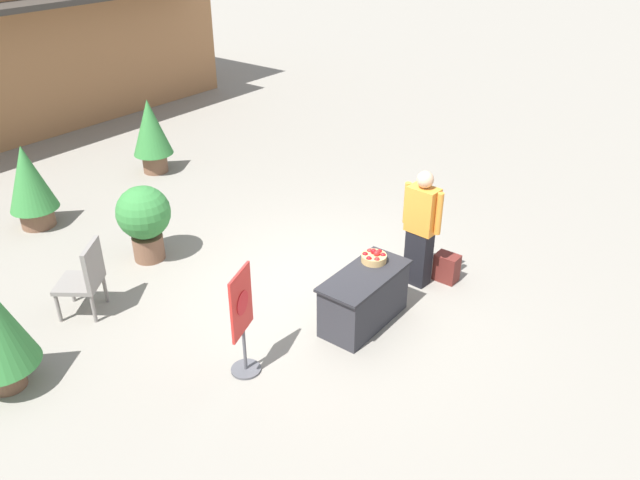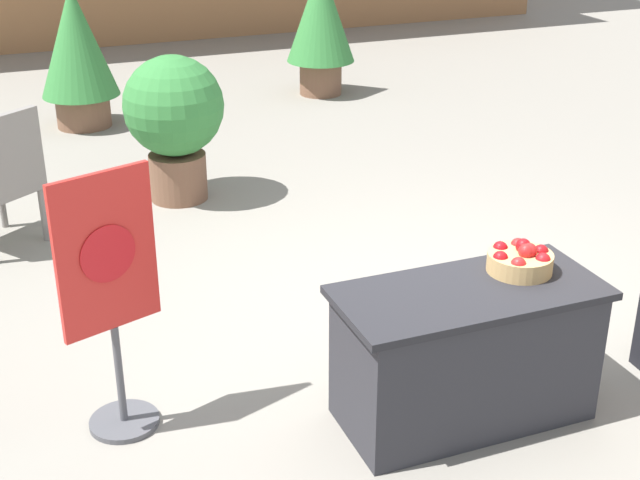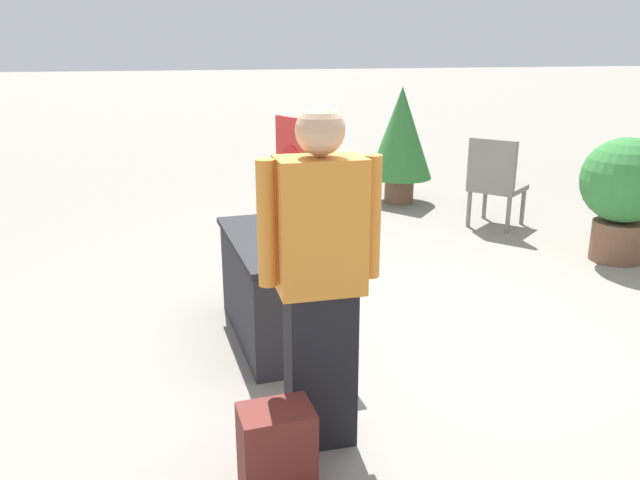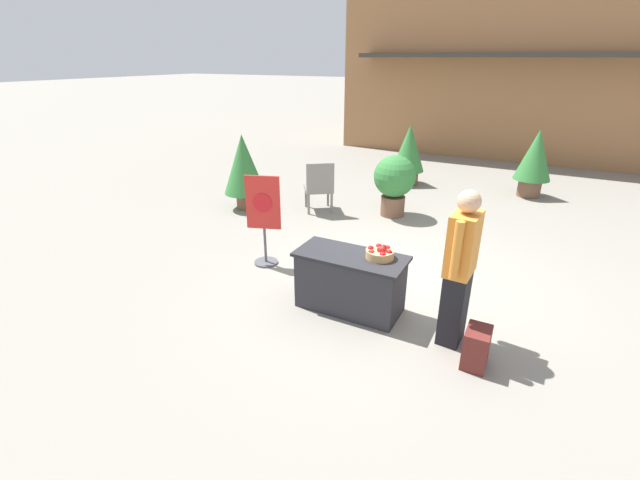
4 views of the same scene
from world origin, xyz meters
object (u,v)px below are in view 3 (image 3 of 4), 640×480
display_table (277,288)px  potted_plant_near_left (401,136)px  backpack (277,449)px  patio_chair (495,180)px  apple_basket (301,242)px  poster_board (292,186)px  potted_plant_near_right (624,189)px  person_visitor (320,280)px

display_table → potted_plant_near_left: (-3.53, 2.55, 0.52)m
backpack → potted_plant_near_left: (-5.12, 2.94, 0.69)m
patio_chair → apple_basket: bearing=-177.2°
backpack → poster_board: size_ratio=0.30×
potted_plant_near_left → potted_plant_near_right: size_ratio=1.27×
person_visitor → backpack: (0.31, -0.31, -0.69)m
patio_chair → potted_plant_near_left: (-1.47, -0.51, 0.33)m
patio_chair → display_table: bearing=177.9°
apple_basket → patio_chair: bearing=128.8°
apple_basket → patio_chair: patio_chair is taller
patio_chair → potted_plant_near_right: potted_plant_near_right is taller
backpack → person_visitor: bearing=135.3°
potted_plant_near_left → poster_board: bearing=-46.8°
backpack → poster_board: poster_board is taller
potted_plant_near_right → patio_chair: bearing=-160.1°
poster_board → potted_plant_near_left: 2.73m
apple_basket → potted_plant_near_left: 4.58m
display_table → potted_plant_near_right: bearing=100.5°
apple_basket → potted_plant_near_left: (-3.86, 2.47, 0.09)m
apple_basket → person_visitor: size_ratio=0.19×
display_table → potted_plant_near_left: bearing=144.1°
display_table → person_visitor: person_visitor is taller
patio_chair → potted_plant_near_right: bearing=-106.0°
backpack → poster_board: bearing=163.6°
potted_plant_near_left → potted_plant_near_right: (2.87, 1.02, -0.18)m
apple_basket → person_visitor: (0.94, -0.16, 0.09)m
patio_chair → potted_plant_near_left: potted_plant_near_left is taller
backpack → potted_plant_near_right: bearing=119.6°
poster_board → backpack: bearing=54.4°
person_visitor → poster_board: bearing=-8.8°
person_visitor → potted_plant_near_right: 4.13m
display_table → backpack: bearing=-13.8°
display_table → backpack: size_ratio=3.21×
potted_plant_near_right → person_visitor: bearing=-62.0°
apple_basket → backpack: 1.47m
person_visitor → apple_basket: bearing=-6.3°
potted_plant_near_left → patio_chair: bearing=19.2°
backpack → display_table: bearing=166.2°
apple_basket → potted_plant_near_right: potted_plant_near_right is taller
apple_basket → poster_board: bearing=166.5°
apple_basket → patio_chair: (-2.39, 2.98, -0.24)m
display_table → potted_plant_near_right: (-0.66, 3.57, 0.34)m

